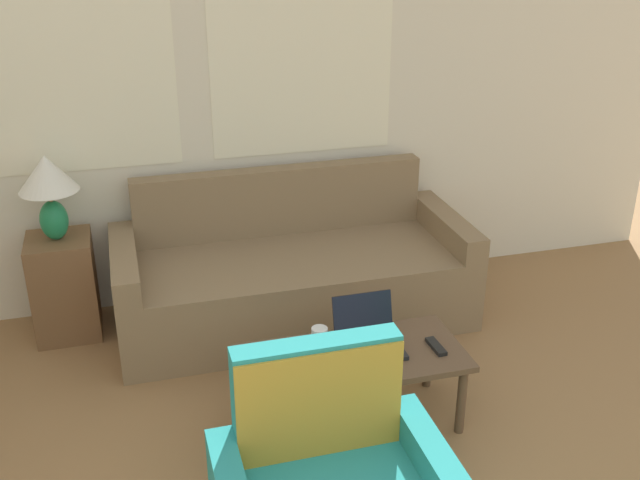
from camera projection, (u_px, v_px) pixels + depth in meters
The scene contains 9 objects.
wall_back at pixel (206, 91), 4.32m from camera, with size 6.16×0.06×2.60m.
couch at pixel (292, 276), 4.46m from camera, with size 2.05×0.84×0.85m.
side_table at pixel (65, 287), 4.26m from camera, with size 0.35×0.35×0.60m.
table_lamp at pixel (48, 183), 4.01m from camera, with size 0.32×0.32×0.48m.
coffee_table at pixel (352, 364), 3.47m from camera, with size 1.05×0.49×0.38m.
laptop at pixel (368, 337), 3.50m from camera, with size 0.29×0.28×0.23m.
cup_navy at pixel (320, 336), 3.54m from camera, with size 0.08×0.08×0.08m.
snack_bowl at pixel (302, 364), 3.35m from camera, with size 0.17×0.17×0.05m.
tv_remote at pixel (436, 346), 3.51m from camera, with size 0.05×0.15×0.02m.
Camera 1 is at (-0.53, -0.24, 2.28)m, focal length 42.00 mm.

